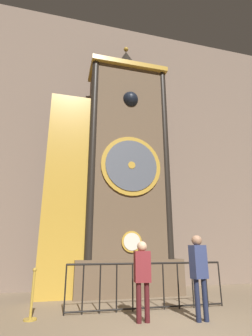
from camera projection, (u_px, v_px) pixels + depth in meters
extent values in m
plane|color=#847056|center=(189.00, 332.00, 4.78)|extent=(28.00, 28.00, 0.00)
cube|color=#7A6656|center=(120.00, 140.00, 11.76)|extent=(24.00, 0.30, 12.20)
cube|color=brown|center=(126.00, 276.00, 8.80)|extent=(3.55, 1.61, 1.11)
cube|color=brown|center=(126.00, 156.00, 10.05)|extent=(2.84, 1.40, 7.44)
cube|color=gold|center=(127.00, 74.00, 11.00)|extent=(3.07, 1.54, 0.20)
cylinder|color=gold|center=(132.00, 242.00, 8.45)|extent=(0.67, 0.05, 0.67)
cylinder|color=silver|center=(132.00, 242.00, 8.42)|extent=(0.55, 0.03, 0.55)
cylinder|color=gold|center=(131.00, 166.00, 9.20)|extent=(2.16, 0.07, 2.16)
cylinder|color=#4C515B|center=(132.00, 165.00, 9.15)|extent=(1.86, 0.04, 1.86)
cylinder|color=gold|center=(132.00, 165.00, 9.14)|extent=(0.26, 0.03, 0.26)
cube|color=#3A2D21|center=(127.00, 106.00, 10.46)|extent=(0.76, 0.42, 0.76)
sphere|color=black|center=(130.00, 100.00, 10.05)|extent=(0.61, 0.61, 0.61)
cylinder|color=black|center=(93.00, 147.00, 9.14)|extent=(0.27, 0.27, 7.44)
cylinder|color=black|center=(165.00, 154.00, 9.80)|extent=(0.27, 0.27, 7.44)
cylinder|color=gold|center=(126.00, 71.00, 11.17)|extent=(0.96, 0.96, 0.30)
cone|color=black|center=(126.00, 60.00, 11.34)|extent=(0.91, 0.91, 0.85)
sphere|color=gold|center=(126.00, 49.00, 11.50)|extent=(0.20, 0.20, 0.20)
cube|color=#4C3828|center=(66.00, 191.00, 9.15)|extent=(1.39, 1.19, 6.78)
cube|color=gold|center=(66.00, 187.00, 8.59)|extent=(1.46, 0.06, 6.78)
cylinder|color=black|center=(65.00, 289.00, 6.09)|extent=(0.04, 0.04, 1.11)
cylinder|color=black|center=(83.00, 288.00, 6.19)|extent=(0.04, 0.04, 1.11)
cylinder|color=black|center=(100.00, 288.00, 6.28)|extent=(0.04, 0.04, 1.11)
cylinder|color=black|center=(117.00, 287.00, 6.38)|extent=(0.04, 0.04, 1.11)
cylinder|color=black|center=(133.00, 287.00, 6.48)|extent=(0.04, 0.04, 1.11)
cylinder|color=black|center=(148.00, 286.00, 6.58)|extent=(0.04, 0.04, 1.11)
cylinder|color=black|center=(163.00, 285.00, 6.68)|extent=(0.04, 0.04, 1.11)
cylinder|color=black|center=(178.00, 285.00, 6.78)|extent=(0.04, 0.04, 1.11)
cylinder|color=black|center=(192.00, 284.00, 6.87)|extent=(0.04, 0.04, 1.11)
cylinder|color=black|center=(206.00, 284.00, 6.97)|extent=(0.04, 0.04, 1.11)
cylinder|color=black|center=(220.00, 283.00, 7.07)|extent=(0.04, 0.04, 1.11)
cylinder|color=black|center=(148.00, 263.00, 6.73)|extent=(4.09, 0.05, 0.05)
cylinder|color=black|center=(149.00, 308.00, 6.44)|extent=(4.09, 0.04, 0.04)
cylinder|color=#461518|center=(139.00, 302.00, 5.44)|extent=(0.11, 0.11, 0.77)
cylinder|color=#461518|center=(147.00, 302.00, 5.49)|extent=(0.11, 0.11, 0.77)
cube|color=maroon|center=(142.00, 266.00, 5.67)|extent=(0.36, 0.25, 0.64)
sphere|color=tan|center=(142.00, 246.00, 5.79)|extent=(0.22, 0.22, 0.22)
cylinder|color=#1B213A|center=(197.00, 300.00, 5.53)|extent=(0.11, 0.11, 0.83)
cylinder|color=#1B213A|center=(205.00, 300.00, 5.57)|extent=(0.11, 0.11, 0.83)
cube|color=navy|center=(198.00, 262.00, 5.77)|extent=(0.38, 0.28, 0.70)
sphere|color=#8C664C|center=(197.00, 240.00, 5.90)|extent=(0.23, 0.23, 0.23)
cylinder|color=#B28E33|center=(30.00, 320.00, 5.54)|extent=(0.28, 0.28, 0.04)
cylinder|color=#B28E33|center=(32.00, 295.00, 5.68)|extent=(0.06, 0.06, 0.97)
sphere|color=#B28E33|center=(35.00, 270.00, 5.83)|extent=(0.09, 0.09, 0.09)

